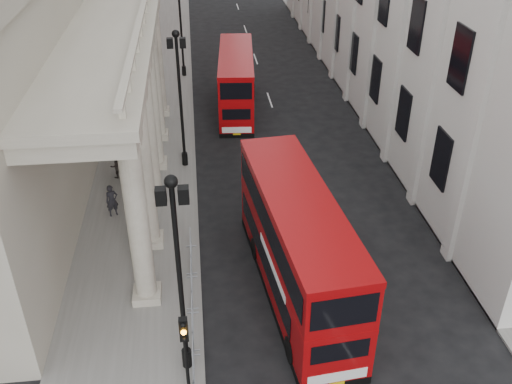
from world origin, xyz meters
TOP-DOWN VIEW (x-y plane):
  - sidewalk_west at (-3.00, 30.00)m, footprint 6.00×140.00m
  - sidewalk_east at (13.50, 30.00)m, footprint 3.00×140.00m
  - kerb at (-0.05, 30.00)m, footprint 0.20×140.00m
  - lamp_post_south at (-0.60, 4.00)m, footprint 1.05×0.44m
  - lamp_post_mid at (-0.60, 20.00)m, footprint 1.05×0.44m
  - lamp_post_north at (-0.60, 36.00)m, footprint 1.05×0.44m
  - traffic_light at (-0.50, 1.98)m, footprint 0.28×0.33m
  - bus_near at (4.23, 7.93)m, footprint 3.83×11.50m
  - bus_far at (3.30, 28.49)m, footprint 3.21×10.11m
  - pedestrian_a at (-4.41, 14.78)m, footprint 0.77×0.65m
  - pedestrian_b at (-4.60, 18.87)m, footprint 0.94×0.88m
  - pedestrian_c at (-3.51, 19.72)m, footprint 0.88×0.58m

SIDE VIEW (x-z plane):
  - sidewalk_west at x=-3.00m, z-range 0.00..0.12m
  - sidewalk_east at x=13.50m, z-range 0.00..0.12m
  - kerb at x=-0.05m, z-range 0.00..0.14m
  - pedestrian_b at x=-4.60m, z-range 0.12..1.65m
  - pedestrian_c at x=-3.51m, z-range 0.12..1.88m
  - pedestrian_a at x=-4.41m, z-range 0.12..1.90m
  - bus_far at x=3.30m, z-range 0.10..4.39m
  - bus_near at x=4.23m, z-range 0.11..4.98m
  - traffic_light at x=-0.50m, z-range 0.96..5.26m
  - lamp_post_south at x=-0.60m, z-range 0.75..9.07m
  - lamp_post_mid at x=-0.60m, z-range 0.75..9.07m
  - lamp_post_north at x=-0.60m, z-range 0.75..9.07m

